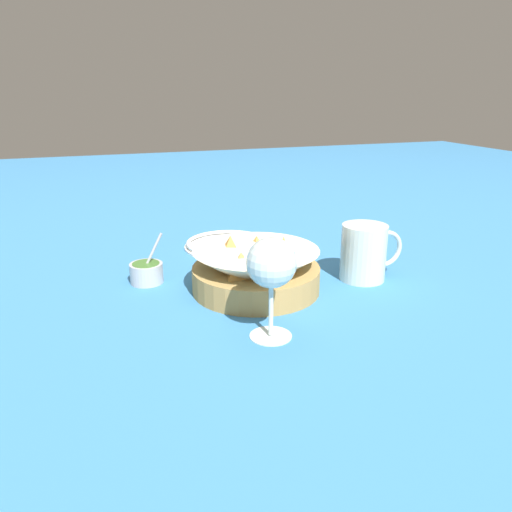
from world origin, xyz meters
The scene contains 6 objects.
ground_plane centered at (0.00, 0.00, 0.00)m, with size 4.00×4.00×0.00m, color teal.
food_basket centered at (-0.03, -0.03, 0.04)m, with size 0.23×0.23×0.10m.
sauce_cup centered at (-0.21, 0.07, 0.02)m, with size 0.06×0.06×0.09m.
wine_glass centered at (-0.07, -0.20, 0.11)m, with size 0.07×0.07×0.15m.
beer_mug centered at (0.18, -0.04, 0.05)m, with size 0.13×0.09×0.11m.
side_plate centered at (-0.01, 0.23, 0.01)m, with size 0.20×0.20×0.01m.
Camera 1 is at (-0.31, -0.82, 0.35)m, focal length 35.00 mm.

